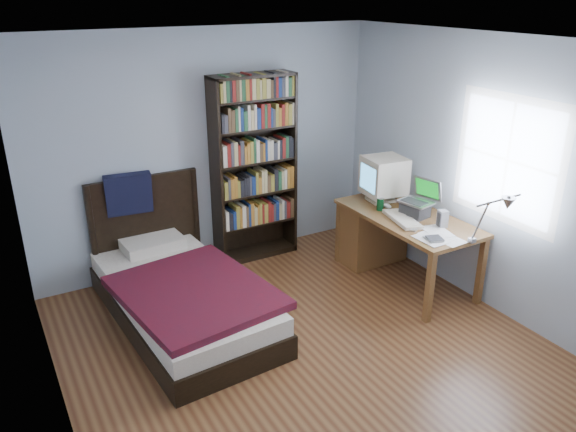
{
  "coord_description": "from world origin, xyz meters",
  "views": [
    {
      "loc": [
        -2.11,
        -3.28,
        2.85
      ],
      "look_at": [
        0.22,
        0.8,
        0.92
      ],
      "focal_mm": 35.0,
      "sensor_mm": 36.0,
      "label": 1
    }
  ],
  "objects_px": {
    "desk_lamp": "(503,207)",
    "keyboard": "(402,219)",
    "crt_monitor": "(383,176)",
    "soda_can": "(380,204)",
    "bed": "(179,292)",
    "speaker": "(442,219)",
    "bookshelf": "(254,169)",
    "desk": "(380,230)",
    "laptop": "(417,206)"
  },
  "relations": [
    {
      "from": "speaker",
      "to": "bookshelf",
      "type": "bearing_deg",
      "value": 138.75
    },
    {
      "from": "keyboard",
      "to": "bookshelf",
      "type": "bearing_deg",
      "value": 135.7
    },
    {
      "from": "laptop",
      "to": "speaker",
      "type": "distance_m",
      "value": 0.33
    },
    {
      "from": "bed",
      "to": "crt_monitor",
      "type": "bearing_deg",
      "value": -0.72
    },
    {
      "from": "keyboard",
      "to": "bookshelf",
      "type": "relative_size",
      "value": 0.24
    },
    {
      "from": "soda_can",
      "to": "bookshelf",
      "type": "distance_m",
      "value": 1.41
    },
    {
      "from": "speaker",
      "to": "bookshelf",
      "type": "xyz_separation_m",
      "value": [
        -1.14,
        1.69,
        0.21
      ]
    },
    {
      "from": "desk_lamp",
      "to": "speaker",
      "type": "bearing_deg",
      "value": 80.22
    },
    {
      "from": "bookshelf",
      "to": "keyboard",
      "type": "bearing_deg",
      "value": -56.59
    },
    {
      "from": "desk",
      "to": "crt_monitor",
      "type": "relative_size",
      "value": 3.16
    },
    {
      "from": "crt_monitor",
      "to": "laptop",
      "type": "distance_m",
      "value": 0.54
    },
    {
      "from": "laptop",
      "to": "desk_lamp",
      "type": "relative_size",
      "value": 0.63
    },
    {
      "from": "laptop",
      "to": "bed",
      "type": "relative_size",
      "value": 0.17
    },
    {
      "from": "desk",
      "to": "bed",
      "type": "relative_size",
      "value": 0.69
    },
    {
      "from": "desk",
      "to": "desk_lamp",
      "type": "bearing_deg",
      "value": -91.45
    },
    {
      "from": "soda_can",
      "to": "crt_monitor",
      "type": "bearing_deg",
      "value": 48.43
    },
    {
      "from": "desk_lamp",
      "to": "bookshelf",
      "type": "distance_m",
      "value": 2.65
    },
    {
      "from": "desk_lamp",
      "to": "keyboard",
      "type": "bearing_deg",
      "value": 95.37
    },
    {
      "from": "laptop",
      "to": "keyboard",
      "type": "relative_size",
      "value": 0.77
    },
    {
      "from": "keyboard",
      "to": "soda_can",
      "type": "distance_m",
      "value": 0.34
    },
    {
      "from": "crt_monitor",
      "to": "keyboard",
      "type": "bearing_deg",
      "value": -108.01
    },
    {
      "from": "laptop",
      "to": "desk",
      "type": "bearing_deg",
      "value": 97.57
    },
    {
      "from": "keyboard",
      "to": "desk",
      "type": "bearing_deg",
      "value": 86.65
    },
    {
      "from": "laptop",
      "to": "keyboard",
      "type": "distance_m",
      "value": 0.22
    },
    {
      "from": "laptop",
      "to": "bookshelf",
      "type": "height_order",
      "value": "bookshelf"
    },
    {
      "from": "desk_lamp",
      "to": "bookshelf",
      "type": "xyz_separation_m",
      "value": [
        -1.01,
        2.44,
        -0.19
      ]
    },
    {
      "from": "desk",
      "to": "bookshelf",
      "type": "distance_m",
      "value": 1.51
    },
    {
      "from": "keyboard",
      "to": "speaker",
      "type": "height_order",
      "value": "speaker"
    },
    {
      "from": "laptop",
      "to": "soda_can",
      "type": "distance_m",
      "value": 0.37
    },
    {
      "from": "crt_monitor",
      "to": "bed",
      "type": "xyz_separation_m",
      "value": [
        -2.29,
        0.03,
        -0.75
      ]
    },
    {
      "from": "laptop",
      "to": "desk_lamp",
      "type": "height_order",
      "value": "desk_lamp"
    },
    {
      "from": "crt_monitor",
      "to": "bookshelf",
      "type": "distance_m",
      "value": 1.38
    },
    {
      "from": "laptop",
      "to": "bed",
      "type": "xyz_separation_m",
      "value": [
        -2.31,
        0.55,
        -0.58
      ]
    },
    {
      "from": "crt_monitor",
      "to": "speaker",
      "type": "xyz_separation_m",
      "value": [
        0.05,
        -0.85,
        -0.19
      ]
    },
    {
      "from": "desk_lamp",
      "to": "bookshelf",
      "type": "bearing_deg",
      "value": 112.59
    },
    {
      "from": "crt_monitor",
      "to": "keyboard",
      "type": "relative_size",
      "value": 0.98
    },
    {
      "from": "desk",
      "to": "laptop",
      "type": "distance_m",
      "value": 0.63
    },
    {
      "from": "bed",
      "to": "keyboard",
      "type": "bearing_deg",
      "value": -15.27
    },
    {
      "from": "desk",
      "to": "keyboard",
      "type": "xyz_separation_m",
      "value": [
        -0.14,
        -0.49,
        0.33
      ]
    },
    {
      "from": "speaker",
      "to": "bookshelf",
      "type": "distance_m",
      "value": 2.05
    },
    {
      "from": "keyboard",
      "to": "bookshelf",
      "type": "distance_m",
      "value": 1.68
    },
    {
      "from": "speaker",
      "to": "bed",
      "type": "distance_m",
      "value": 2.56
    },
    {
      "from": "crt_monitor",
      "to": "soda_can",
      "type": "distance_m",
      "value": 0.35
    },
    {
      "from": "bookshelf",
      "to": "bed",
      "type": "height_order",
      "value": "bookshelf"
    },
    {
      "from": "desk",
      "to": "crt_monitor",
      "type": "xyz_separation_m",
      "value": [
        0.04,
        0.06,
        0.59
      ]
    },
    {
      "from": "desk_lamp",
      "to": "speaker",
      "type": "distance_m",
      "value": 0.86
    },
    {
      "from": "crt_monitor",
      "to": "keyboard",
      "type": "distance_m",
      "value": 0.63
    },
    {
      "from": "desk",
      "to": "keyboard",
      "type": "height_order",
      "value": "keyboard"
    },
    {
      "from": "soda_can",
      "to": "bed",
      "type": "relative_size",
      "value": 0.06
    },
    {
      "from": "laptop",
      "to": "speaker",
      "type": "height_order",
      "value": "laptop"
    }
  ]
}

